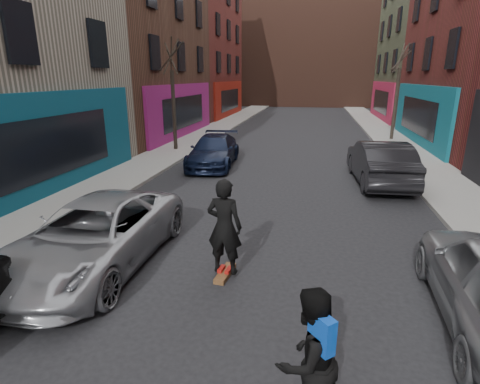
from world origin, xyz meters
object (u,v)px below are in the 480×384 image
at_px(tree_right_far, 398,84).
at_px(pedestrian, 308,359).
at_px(parked_left_far, 96,235).
at_px(skateboard, 225,273).
at_px(parked_left_end, 214,151).
at_px(tree_left_far, 173,88).
at_px(parked_right_end, 380,162).
at_px(skateboarder, 224,227).

bearing_deg(tree_right_far, pedestrian, -102.44).
height_order(parked_left_far, skateboard, parked_left_far).
xyz_separation_m(parked_left_end, skateboard, (2.84, -9.72, -0.64)).
height_order(tree_left_far, parked_right_end, tree_left_far).
bearing_deg(skateboarder, parked_right_end, -111.14).
height_order(tree_right_far, parked_right_end, tree_right_far).
bearing_deg(skateboard, pedestrian, -54.91).
bearing_deg(skateboard, parked_right_end, 68.86).
xyz_separation_m(parked_left_end, skateboarder, (2.84, -9.72, 0.40)).
bearing_deg(parked_left_end, skateboarder, -78.05).
relative_size(parked_left_far, parked_right_end, 1.02).
bearing_deg(parked_left_end, pedestrian, -74.78).
bearing_deg(parked_left_end, tree_right_far, 39.52).
xyz_separation_m(parked_right_end, pedestrian, (-2.46, -11.21, 0.07)).
bearing_deg(pedestrian, parked_right_end, -143.91).
relative_size(tree_right_far, pedestrian, 3.83).
bearing_deg(pedestrian, tree_right_far, -143.99).
distance_m(tree_right_far, parked_right_end, 11.28).
height_order(parked_right_end, skateboard, parked_right_end).
bearing_deg(skateboard, skateboarder, 0.00).
relative_size(parked_left_far, skateboard, 6.40).
distance_m(tree_right_far, pedestrian, 22.58).
distance_m(parked_left_far, pedestrian, 5.52).
distance_m(tree_left_far, skateboard, 14.41).
height_order(skateboard, skateboarder, skateboarder).
distance_m(tree_left_far, pedestrian, 17.79).
distance_m(parked_left_end, parked_right_end, 7.22).
relative_size(tree_left_far, skateboarder, 3.27).
distance_m(tree_left_far, parked_left_far, 13.43).
bearing_deg(tree_left_far, parked_right_end, -25.07).
bearing_deg(parked_left_end, skateboard, -78.05).
height_order(parked_left_end, pedestrian, pedestrian).
xyz_separation_m(parked_left_far, skateboarder, (2.84, 0.07, 0.38)).
xyz_separation_m(tree_left_far, parked_right_end, (10.03, -4.69, -2.55)).
relative_size(tree_left_far, tree_right_far, 0.96).
distance_m(parked_right_end, skateboard, 9.11).
height_order(tree_left_far, pedestrian, tree_left_far).
xyz_separation_m(tree_left_far, skateboarder, (5.84, -12.74, -2.29)).
relative_size(parked_left_end, parked_right_end, 0.95).
relative_size(skateboard, skateboarder, 0.40).
relative_size(tree_left_far, parked_right_end, 1.29).
relative_size(tree_right_far, skateboard, 8.50).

